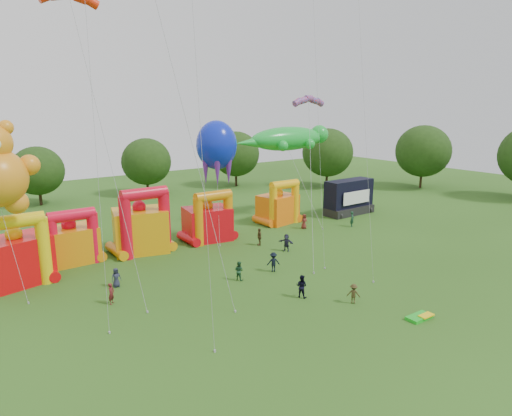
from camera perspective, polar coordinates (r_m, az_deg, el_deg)
ground at (r=31.23m, az=16.14°, el=-16.92°), size 160.00×160.00×0.00m
tree_ring at (r=28.14m, az=14.43°, el=-6.20°), size 125.43×127.55×12.07m
bouncy_castle_0 at (r=44.32m, az=-27.71°, el=-5.42°), size 5.85×5.11×6.42m
bouncy_castle_1 at (r=48.00m, az=-22.13°, el=-3.93°), size 4.90×3.96×5.56m
bouncy_castle_2 at (r=49.06m, az=-14.14°, el=-2.34°), size 6.27×5.51×7.04m
bouncy_castle_3 at (r=52.00m, az=-5.96°, el=-1.62°), size 5.53×4.73×5.88m
bouncy_castle_4 at (r=59.36m, az=2.88°, el=0.23°), size 5.26×4.52×5.75m
stage_trailer at (r=65.30m, az=11.54°, el=1.30°), size 7.52×3.02×4.90m
gecko_kite at (r=60.66m, az=4.32°, el=7.62°), size 15.26×10.01×12.41m
octopus_kite at (r=50.53m, az=-4.90°, el=6.13°), size 4.47×4.54×13.58m
parafoil_kites at (r=39.46m, az=-1.33°, el=6.63°), size 28.67×11.89×30.02m
diamond_kites at (r=36.28m, az=-0.02°, el=15.45°), size 24.28×13.18×38.07m
folded_kite_bundle at (r=36.09m, az=19.83°, el=-12.69°), size 2.02×1.14×0.31m
spectator_0 at (r=40.91m, az=-17.09°, el=-8.31°), size 0.83×0.55×1.69m
spectator_1 at (r=37.79m, az=-17.64°, el=-10.15°), size 0.73×0.72×1.70m
spectator_2 at (r=40.64m, az=-2.15°, el=-7.83°), size 0.92×1.02×1.72m
spectator_3 at (r=42.54m, az=2.19°, el=-6.76°), size 1.38×1.15×1.86m
spectator_4 at (r=50.15m, az=0.42°, el=-3.62°), size 0.81×1.22×1.93m
spectator_5 at (r=48.34m, az=3.82°, el=-4.34°), size 1.21×1.79×1.86m
spectator_6 at (r=57.03m, az=6.04°, el=-1.68°), size 0.97×0.70×1.85m
spectator_7 at (r=58.87m, az=11.94°, el=-1.36°), size 0.86×0.81×1.98m
spectator_8 at (r=37.34m, az=5.71°, el=-9.70°), size 1.05×1.14×1.89m
spectator_9 at (r=36.96m, az=12.09°, el=-10.43°), size 1.10×1.17×1.59m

